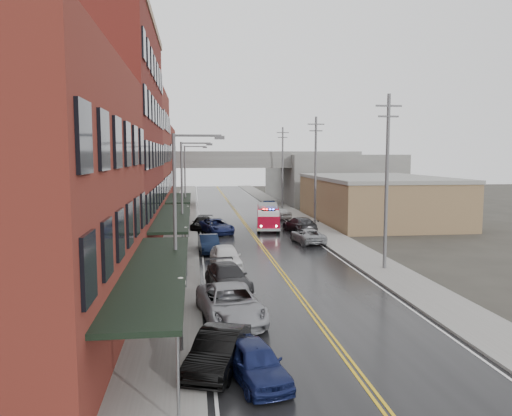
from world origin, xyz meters
TOP-DOWN VIEW (x-y plane):
  - ground at (0.00, 0.00)m, footprint 220.00×220.00m
  - road at (0.00, 30.00)m, footprint 11.00×160.00m
  - sidewalk_left at (-7.30, 30.00)m, footprint 3.00×160.00m
  - sidewalk_right at (7.30, 30.00)m, footprint 3.00×160.00m
  - curb_left at (-5.65, 30.00)m, footprint 0.30×160.00m
  - curb_right at (5.65, 30.00)m, footprint 0.30×160.00m
  - brick_building_a at (-13.30, 4.00)m, footprint 9.00×18.00m
  - brick_building_b at (-13.30, 23.00)m, footprint 9.00×20.00m
  - brick_building_c at (-13.30, 40.50)m, footprint 9.00×15.00m
  - brick_building_far at (-13.30, 58.00)m, footprint 9.00×20.00m
  - tan_building at (16.00, 40.00)m, footprint 14.00×22.00m
  - right_far_block at (18.00, 70.00)m, footprint 18.00×30.00m
  - awning_0 at (-7.49, 4.00)m, footprint 2.60×16.00m
  - awning_1 at (-7.49, 23.00)m, footprint 2.60×18.00m
  - awning_2 at (-7.49, 40.50)m, footprint 2.60×13.00m
  - globe_lamp_0 at (-6.40, 2.00)m, footprint 0.44×0.44m
  - globe_lamp_1 at (-6.40, 16.00)m, footprint 0.44×0.44m
  - globe_lamp_2 at (-6.40, 30.00)m, footprint 0.44×0.44m
  - street_lamp_0 at (-6.55, 8.00)m, footprint 2.64×0.22m
  - street_lamp_1 at (-6.55, 24.00)m, footprint 2.64×0.22m
  - street_lamp_2 at (-6.55, 40.00)m, footprint 2.64×0.22m
  - utility_pole_0 at (7.20, 15.00)m, footprint 1.80×0.24m
  - utility_pole_1 at (7.20, 35.00)m, footprint 1.80×0.24m
  - utility_pole_2 at (7.20, 55.00)m, footprint 1.80×0.24m
  - overpass at (0.00, 62.00)m, footprint 40.00×10.00m
  - fire_truck at (2.02, 34.82)m, footprint 3.58×7.38m
  - parked_car_left_0 at (-3.77, -0.80)m, footprint 2.51×4.33m
  - parked_car_left_1 at (-5.00, 0.30)m, footprint 2.88×4.68m
  - parked_car_left_2 at (-4.14, 5.80)m, footprint 3.46×6.23m
  - parked_car_left_3 at (-3.90, 11.30)m, footprint 2.92×5.42m
  - parked_car_left_4 at (-3.66, 16.80)m, footprint 2.28×5.00m
  - parked_car_left_5 at (-4.66, 22.80)m, footprint 1.81×4.45m
  - parked_car_left_6 at (-3.60, 32.62)m, footprint 3.89×5.85m
  - parked_car_left_7 at (-5.00, 35.65)m, footprint 2.75×4.95m
  - parked_car_right_0 at (4.33, 26.09)m, footprint 2.71×5.02m
  - parked_car_right_1 at (5.00, 32.53)m, footprint 3.13×5.73m
  - parked_car_right_2 at (4.74, 43.38)m, footprint 2.88×4.55m
  - parked_car_right_3 at (4.76, 52.20)m, footprint 2.10×4.76m

SIDE VIEW (x-z plane):
  - ground at x=0.00m, z-range 0.00..0.00m
  - road at x=0.00m, z-range 0.00..0.02m
  - sidewalk_left at x=-7.30m, z-range 0.00..0.15m
  - sidewalk_right at x=7.30m, z-range 0.00..0.15m
  - curb_left at x=-5.65m, z-range 0.00..0.15m
  - curb_right at x=5.65m, z-range 0.00..0.15m
  - parked_car_right_0 at x=4.33m, z-range 0.00..1.34m
  - parked_car_left_7 at x=-5.00m, z-range 0.00..1.36m
  - parked_car_left_0 at x=-3.77m, z-range 0.00..1.39m
  - parked_car_left_5 at x=-4.66m, z-range 0.00..1.43m
  - parked_car_right_2 at x=4.74m, z-range 0.00..1.44m
  - parked_car_left_1 at x=-5.00m, z-range 0.00..1.46m
  - parked_car_left_6 at x=-3.60m, z-range 0.00..1.49m
  - parked_car_left_3 at x=-3.90m, z-range 0.00..1.49m
  - parked_car_right_3 at x=4.76m, z-range 0.00..1.52m
  - parked_car_right_1 at x=5.00m, z-range 0.00..1.57m
  - parked_car_left_2 at x=-4.14m, z-range 0.00..1.65m
  - parked_car_left_4 at x=-3.66m, z-range 0.00..1.66m
  - fire_truck at x=2.02m, z-range 0.11..2.72m
  - globe_lamp_0 at x=-6.40m, z-range 0.75..3.87m
  - globe_lamp_1 at x=-6.40m, z-range 0.75..3.87m
  - globe_lamp_2 at x=-6.40m, z-range 0.75..3.87m
  - tan_building at x=16.00m, z-range 0.00..5.00m
  - awning_2 at x=-7.49m, z-range 1.44..4.53m
  - awning_0 at x=-7.49m, z-range 1.44..4.53m
  - awning_1 at x=-7.49m, z-range 1.44..4.53m
  - right_far_block at x=18.00m, z-range 0.00..8.00m
  - street_lamp_0 at x=-6.55m, z-range 0.69..9.69m
  - street_lamp_1 at x=-6.55m, z-range 0.69..9.69m
  - street_lamp_2 at x=-6.55m, z-range 0.69..9.69m
  - overpass at x=0.00m, z-range 2.24..9.74m
  - brick_building_a at x=-13.30m, z-range 0.00..12.00m
  - brick_building_far at x=-13.30m, z-range 0.00..12.00m
  - utility_pole_0 at x=7.20m, z-range 0.31..12.31m
  - utility_pole_1 at x=7.20m, z-range 0.31..12.31m
  - utility_pole_2 at x=7.20m, z-range 0.31..12.31m
  - brick_building_c at x=-13.30m, z-range 0.00..15.00m
  - brick_building_b at x=-13.30m, z-range 0.00..18.00m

